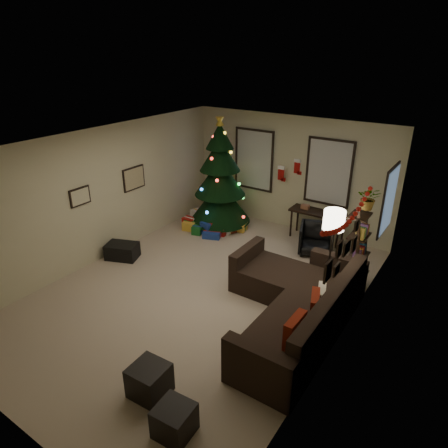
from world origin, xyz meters
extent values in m
plane|color=tan|center=(0.00, 0.00, 0.00)|extent=(7.00, 7.00, 0.00)
plane|color=white|center=(0.00, 0.00, 2.70)|extent=(7.00, 7.00, 0.00)
plane|color=beige|center=(0.00, 3.50, 1.35)|extent=(5.00, 0.00, 5.00)
plane|color=beige|center=(-2.50, 0.00, 1.35)|extent=(0.00, 7.00, 7.00)
plane|color=beige|center=(2.50, 0.00, 1.35)|extent=(0.00, 7.00, 7.00)
cube|color=#728CB2|center=(-0.95, 3.47, 1.55)|extent=(0.94, 0.02, 1.35)
cube|color=beige|center=(-0.95, 3.47, 1.55)|extent=(0.94, 0.03, 1.35)
cube|color=#728CB2|center=(0.95, 3.47, 1.55)|extent=(0.94, 0.02, 1.35)
cube|color=beige|center=(0.95, 3.47, 1.55)|extent=(0.94, 0.03, 1.35)
cube|color=#728CB2|center=(2.47, 2.55, 1.50)|extent=(0.05, 0.27, 1.17)
cube|color=beige|center=(2.47, 2.55, 1.50)|extent=(0.05, 0.45, 1.17)
cylinder|color=black|center=(-1.39, 2.63, 0.16)|extent=(0.11, 0.11, 0.33)
cone|color=black|center=(-1.39, 2.63, 0.65)|extent=(1.48, 1.48, 1.03)
cone|color=black|center=(-1.39, 2.63, 1.25)|extent=(1.22, 1.22, 0.87)
cone|color=black|center=(-1.39, 2.63, 1.79)|extent=(0.96, 0.96, 0.76)
cone|color=black|center=(-1.39, 2.63, 2.23)|extent=(0.65, 0.65, 0.60)
cylinder|color=maroon|center=(-1.39, 2.63, 0.02)|extent=(1.20, 1.20, 0.04)
cube|color=silver|center=(-1.05, 2.35, 0.11)|extent=(0.35, 0.28, 0.22)
cube|color=navy|center=(-1.35, 2.05, 0.15)|extent=(0.28, 0.25, 0.30)
cube|color=gold|center=(-0.80, 2.65, 0.09)|extent=(0.25, 0.30, 0.18)
cube|color=maroon|center=(-1.95, 2.10, 0.12)|extent=(0.30, 0.22, 0.25)
cube|color=#14591E|center=(-1.55, 1.90, 0.10)|extent=(0.22, 0.22, 0.20)
cube|color=silver|center=(-2.05, 2.55, 0.14)|extent=(0.26, 0.26, 0.28)
cube|color=navy|center=(-1.15, 1.95, 0.07)|extent=(0.40, 0.30, 0.15)
cube|color=gold|center=(-1.85, 2.00, 0.11)|extent=(0.31, 0.30, 0.21)
cube|color=maroon|center=(-1.05, 2.21, 0.09)|extent=(0.26, 0.26, 0.18)
cube|color=black|center=(2.03, -0.06, 0.23)|extent=(1.00, 2.66, 0.47)
cube|color=black|center=(2.43, -0.06, 0.70)|extent=(0.20, 2.66, 0.46)
cube|color=black|center=(2.03, -1.48, 0.37)|extent=(1.00, 0.20, 0.73)
cube|color=black|center=(2.03, 1.37, 0.37)|extent=(1.00, 0.20, 0.73)
cube|color=black|center=(1.06, 0.78, 0.23)|extent=(0.94, 1.00, 0.47)
cube|color=black|center=(0.50, 0.78, 0.37)|extent=(0.18, 1.00, 0.73)
cube|color=maroon|center=(2.21, -0.84, 0.64)|extent=(0.13, 0.47, 0.47)
cube|color=maroon|center=(2.21, -0.18, 0.64)|extent=(0.25, 0.45, 0.43)
cube|color=beige|center=(2.21, 0.08, 0.63)|extent=(0.24, 0.41, 0.40)
cube|color=black|center=(0.88, -2.25, 0.21)|extent=(0.47, 0.47, 0.43)
cube|color=black|center=(1.53, -2.52, 0.20)|extent=(0.44, 0.44, 0.39)
cube|color=black|center=(0.89, 3.22, 0.66)|extent=(1.26, 0.45, 0.05)
cylinder|color=black|center=(0.33, 3.04, 0.32)|extent=(0.05, 0.05, 0.63)
cylinder|color=black|center=(0.33, 3.40, 0.32)|extent=(0.05, 0.05, 0.63)
cylinder|color=black|center=(1.44, 3.04, 0.32)|extent=(0.05, 0.05, 0.63)
cylinder|color=black|center=(1.44, 3.40, 0.32)|extent=(0.05, 0.05, 0.63)
imported|color=black|center=(1.14, 2.57, 0.33)|extent=(0.81, 0.78, 0.66)
cube|color=black|center=(2.32, 1.41, 0.84)|extent=(0.05, 0.05, 1.68)
cube|color=black|center=(2.32, 1.86, 0.84)|extent=(0.05, 0.05, 1.68)
cube|color=black|center=(2.29, 1.64, 0.33)|extent=(0.30, 0.47, 0.03)
cube|color=black|center=(2.29, 1.64, 0.70)|extent=(0.30, 0.47, 0.03)
cube|color=black|center=(2.29, 1.64, 1.08)|extent=(0.30, 0.47, 0.03)
cube|color=black|center=(2.29, 1.64, 1.45)|extent=(0.30, 0.47, 0.03)
imported|color=#4C4C4C|center=(2.30, 1.70, 1.83)|extent=(0.55, 0.49, 0.53)
cylinder|color=black|center=(1.95, 1.08, 0.02)|extent=(0.29, 0.29, 0.03)
cylinder|color=black|center=(1.95, 1.08, 0.73)|extent=(0.03, 0.03, 1.40)
cylinder|color=white|center=(1.95, 1.08, 1.51)|extent=(0.35, 0.35, 0.33)
cube|color=black|center=(-2.48, 0.92, 1.47)|extent=(0.04, 0.60, 0.50)
cube|color=tan|center=(-2.48, 0.92, 1.47)|extent=(0.01, 0.54, 0.45)
cube|color=black|center=(-2.48, -0.49, 1.48)|extent=(0.04, 0.45, 0.35)
cube|color=beige|center=(-2.48, -0.49, 1.48)|extent=(0.01, 0.41, 0.31)
cube|color=black|center=(2.48, -0.60, 1.55)|extent=(0.03, 0.22, 0.28)
cube|color=black|center=(2.48, -0.25, 1.70)|extent=(0.03, 0.18, 0.22)
cube|color=black|center=(2.48, -0.25, 1.40)|extent=(0.03, 0.20, 0.16)
cube|color=black|center=(2.48, 0.10, 1.58)|extent=(0.03, 0.26, 0.20)
cube|color=black|center=(2.48, 0.45, 1.48)|extent=(0.03, 0.18, 0.24)
cube|color=black|center=(2.48, 0.45, 1.78)|extent=(0.03, 0.16, 0.16)
cube|color=#990F0C|center=(-0.15, 3.35, 1.36)|extent=(0.14, 0.04, 0.30)
cube|color=white|center=(-0.15, 3.35, 1.51)|extent=(0.16, 0.05, 0.08)
cube|color=#990F0C|center=(-0.08, 3.35, 1.23)|extent=(0.10, 0.04, 0.08)
cube|color=#990F0C|center=(0.18, 3.50, 1.54)|extent=(0.14, 0.04, 0.30)
cube|color=white|center=(0.18, 3.50, 1.69)|extent=(0.16, 0.05, 0.08)
cube|color=#990F0C|center=(0.25, 3.50, 1.41)|extent=(0.10, 0.04, 0.08)
cube|color=black|center=(-2.14, 0.08, 0.16)|extent=(0.76, 0.64, 0.32)
camera|label=1|loc=(3.84, -4.93, 4.13)|focal=32.37mm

